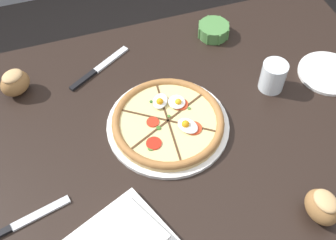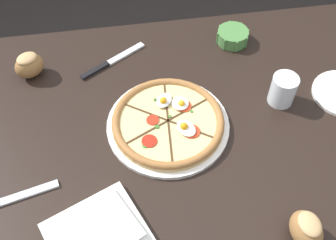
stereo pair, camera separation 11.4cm
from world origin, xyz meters
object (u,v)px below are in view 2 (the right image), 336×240
at_px(napkin_folded, 97,234).
at_px(knife_main, 112,61).
at_px(water_glass, 283,91).
at_px(bread_piece_mid, 306,229).
at_px(dining_table, 190,143).
at_px(knife_spare, 6,201).
at_px(ramekin_bowl, 233,36).
at_px(pizza, 168,122).
at_px(bread_piece_near, 29,65).

distance_m(napkin_folded, knife_main, 0.57).
relative_size(knife_main, water_glass, 2.30).
height_order(bread_piece_mid, knife_main, bread_piece_mid).
relative_size(dining_table, knife_spare, 5.14).
bearing_deg(knife_main, knife_spare, -154.90).
bearing_deg(water_glass, ramekin_bowl, 105.87).
distance_m(napkin_folded, water_glass, 0.64).
bearing_deg(ramekin_bowl, knife_spare, -145.19).
distance_m(dining_table, pizza, 0.14).
distance_m(pizza, water_glass, 0.34).
bearing_deg(bread_piece_mid, pizza, 125.46).
height_order(dining_table, bread_piece_mid, bread_piece_mid).
height_order(bread_piece_near, knife_spare, bread_piece_near).
xyz_separation_m(bread_piece_near, knife_main, (0.25, 0.02, -0.04)).
relative_size(pizza, bread_piece_near, 3.11).
height_order(pizza, ramekin_bowl, pizza).
relative_size(dining_table, pizza, 3.78).
bearing_deg(bread_piece_near, napkin_folded, -72.75).
relative_size(dining_table, bread_piece_near, 11.74).
xyz_separation_m(bread_piece_mid, knife_main, (-0.39, 0.64, -0.04)).
bearing_deg(knife_spare, knife_main, 43.25).
xyz_separation_m(bread_piece_mid, knife_spare, (-0.68, 0.20, -0.04)).
bearing_deg(pizza, bread_piece_mid, -54.54).
bearing_deg(knife_spare, dining_table, 5.92).
relative_size(bread_piece_near, knife_spare, 0.44).
bearing_deg(dining_table, bread_piece_near, 150.72).
distance_m(ramekin_bowl, water_glass, 0.28).
relative_size(knife_main, knife_spare, 0.84).
relative_size(knife_spare, water_glass, 2.72).
bearing_deg(water_glass, bread_piece_mid, -100.91).
height_order(dining_table, water_glass, water_glass).
distance_m(dining_table, napkin_folded, 0.43).
bearing_deg(bread_piece_mid, dining_table, 117.14).
height_order(napkin_folded, water_glass, water_glass).
height_order(napkin_folded, bread_piece_mid, bread_piece_mid).
xyz_separation_m(pizza, bread_piece_near, (-0.38, 0.26, 0.02)).
bearing_deg(ramekin_bowl, knife_main, -174.79).
xyz_separation_m(dining_table, bread_piece_mid, (0.19, -0.37, 0.15)).
xyz_separation_m(dining_table, pizza, (-0.07, -0.01, 0.13)).
relative_size(ramekin_bowl, bread_piece_mid, 1.08).
xyz_separation_m(pizza, water_glass, (0.34, 0.04, 0.02)).
xyz_separation_m(pizza, knife_main, (-0.13, 0.28, -0.01)).
bearing_deg(water_glass, knife_spare, -164.62).
bearing_deg(napkin_folded, bread_piece_mid, -8.82).
bearing_deg(knife_spare, water_glass, 2.11).
relative_size(bread_piece_near, water_glass, 1.19).
relative_size(pizza, bread_piece_mid, 3.42).
relative_size(dining_table, ramekin_bowl, 11.95).
relative_size(bread_piece_mid, water_glass, 1.08).
distance_m(pizza, napkin_folded, 0.36).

